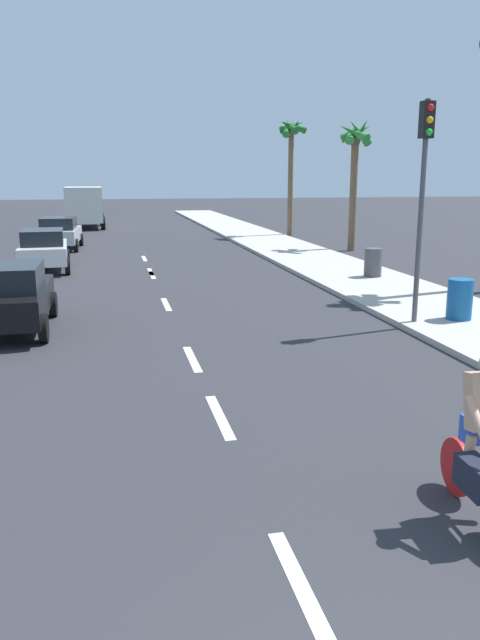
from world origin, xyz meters
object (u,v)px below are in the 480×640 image
(parked_car_white, at_px, (43,249))
(palm_tree_distant, at_px, (291,142))
(trash_bin_far, at_px, (373,262))
(palm_tree_far, at_px, (355,150))
(parked_car_black, at_px, (10,296))
(delivery_truck, at_px, (84,206))
(traffic_signal, at_px, (424,172))
(trash_bin_near, at_px, (460,299))
(parked_car_silver, at_px, (59,232))

(parked_car_white, relative_size, palm_tree_distant, 0.58)
(trash_bin_far, bearing_deg, palm_tree_far, 72.94)
(parked_car_black, height_order, parked_car_white, same)
(palm_tree_distant, height_order, trash_bin_far, palm_tree_distant)
(delivery_truck, relative_size, traffic_signal, 1.21)
(parked_car_white, xyz_separation_m, trash_bin_near, (10.66, -11.39, -0.21))
(palm_tree_far, distance_m, trash_bin_near, 16.00)
(delivery_truck, height_order, trash_bin_far, delivery_truck)
(parked_car_silver, xyz_separation_m, palm_tree_distant, (12.92, 4.08, 4.60))
(parked_car_black, xyz_separation_m, palm_tree_far, (13.78, 13.53, 3.87))
(parked_car_silver, xyz_separation_m, palm_tree_far, (13.82, -3.55, 3.86))
(delivery_truck, height_order, trash_bin_near, delivery_truck)
(parked_car_white, relative_size, parked_car_silver, 0.96)
(delivery_truck, distance_m, palm_tree_distant, 15.60)
(parked_car_silver, xyz_separation_m, delivery_truck, (0.80, 13.08, 0.67))
(trash_bin_near, bearing_deg, palm_tree_far, 77.83)
(palm_tree_far, bearing_deg, palm_tree_distant, 96.69)
(palm_tree_far, height_order, palm_tree_distant, palm_tree_distant)
(traffic_signal, bearing_deg, parked_car_white, 129.76)
(parked_car_white, height_order, traffic_signal, traffic_signal)
(traffic_signal, height_order, trash_bin_near, traffic_signal)
(palm_tree_distant, distance_m, trash_bin_far, 16.91)
(palm_tree_distant, xyz_separation_m, trash_bin_far, (-1.71, -16.13, -4.81))
(delivery_truck, xyz_separation_m, traffic_signal, (8.59, -31.77, 2.10))
(parked_car_white, xyz_separation_m, trash_bin_far, (11.31, -4.76, -0.21))
(parked_car_silver, relative_size, palm_tree_distant, 0.61)
(trash_bin_near, bearing_deg, traffic_signal, -179.23)
(palm_tree_far, bearing_deg, trash_bin_far, -107.06)
(palm_tree_far, height_order, trash_bin_near, palm_tree_far)
(parked_car_black, distance_m, parked_car_silver, 17.08)
(parked_car_white, height_order, delivery_truck, delivery_truck)
(trash_bin_near, xyz_separation_m, trash_bin_far, (0.65, 6.63, -0.00))
(parked_car_white, bearing_deg, trash_bin_far, -25.90)
(trash_bin_far, bearing_deg, parked_car_black, -155.74)
(palm_tree_distant, relative_size, trash_bin_far, 7.29)
(delivery_truck, relative_size, trash_bin_far, 6.48)
(trash_bin_near, bearing_deg, parked_car_silver, 119.48)
(parked_car_white, distance_m, delivery_truck, 20.40)
(parked_car_black, height_order, delivery_truck, delivery_truck)
(parked_car_silver, height_order, traffic_signal, traffic_signal)
(delivery_truck, bearing_deg, palm_tree_far, -53.34)
(trash_bin_near, bearing_deg, parked_car_white, 133.10)
(parked_car_white, distance_m, palm_tree_distant, 17.89)
(delivery_truck, xyz_separation_m, palm_tree_far, (13.01, -16.63, 3.20))
(palm_tree_far, relative_size, trash_bin_far, 6.38)
(palm_tree_far, relative_size, traffic_signal, 1.19)
(parked_car_silver, distance_m, palm_tree_far, 14.78)
(parked_car_black, relative_size, palm_tree_far, 0.63)
(traffic_signal, xyz_separation_m, trash_bin_near, (1.17, 0.02, -2.98))
(palm_tree_far, distance_m, trash_bin_far, 9.78)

